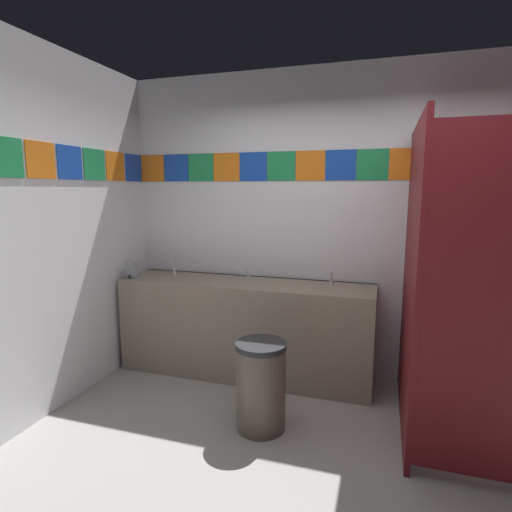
{
  "coord_description": "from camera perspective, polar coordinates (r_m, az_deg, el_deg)",
  "views": [
    {
      "loc": [
        0.39,
        -2.13,
        1.72
      ],
      "look_at": [
        -0.59,
        0.99,
        1.18
      ],
      "focal_mm": 28.66,
      "sensor_mm": 36.0,
      "label": 1
    }
  ],
  "objects": [
    {
      "name": "soap_dispenser",
      "position": [
        4.06,
        -16.95,
        -1.82
      ],
      "size": [
        0.09,
        0.09,
        0.16
      ],
      "color": "gray",
      "rests_on": "vanity_counter"
    },
    {
      "name": "vanity_counter",
      "position": [
        3.85,
        -1.56,
        -9.84
      ],
      "size": [
        2.33,
        0.56,
        0.88
      ],
      "color": "gray",
      "rests_on": "ground_plane"
    },
    {
      "name": "faucet_center",
      "position": [
        3.81,
        -1.15,
        -2.55
      ],
      "size": [
        0.04,
        0.1,
        0.14
      ],
      "color": "silver",
      "rests_on": "vanity_counter"
    },
    {
      "name": "ground_plane",
      "position": [
        2.77,
        6.4,
        -29.17
      ],
      "size": [
        8.86,
        8.86,
        0.0
      ],
      "primitive_type": "plane",
      "color": "gray"
    },
    {
      "name": "toilet",
      "position": [
        3.62,
        30.21,
        -15.04
      ],
      "size": [
        0.39,
        0.49,
        0.74
      ],
      "color": "white",
      "rests_on": "ground_plane"
    },
    {
      "name": "wall_back",
      "position": [
        3.79,
        11.54,
        4.25
      ],
      "size": [
        4.03,
        0.09,
        2.78
      ],
      "color": "silver",
      "rests_on": "ground_plane"
    },
    {
      "name": "stall_divider",
      "position": [
        2.9,
        24.52,
        -4.16
      ],
      "size": [
        0.92,
        1.33,
        2.17
      ],
      "color": "maroon",
      "rests_on": "ground_plane"
    },
    {
      "name": "trash_bin",
      "position": [
        3.08,
        0.68,
        -17.63
      ],
      "size": [
        0.36,
        0.36,
        0.65
      ],
      "color": "brown",
      "rests_on": "ground_plane"
    },
    {
      "name": "faucet_right",
      "position": [
        3.64,
        10.51,
        -3.26
      ],
      "size": [
        0.04,
        0.1,
        0.14
      ],
      "color": "silver",
      "rests_on": "vanity_counter"
    },
    {
      "name": "faucet_left",
      "position": [
        4.12,
        -11.44,
        -1.84
      ],
      "size": [
        0.04,
        0.1,
        0.14
      ],
      "color": "silver",
      "rests_on": "vanity_counter"
    },
    {
      "name": "wall_side",
      "position": [
        3.26,
        -31.27,
        2.28
      ],
      "size": [
        0.09,
        3.17,
        2.78
      ],
      "color": "silver",
      "rests_on": "ground_plane"
    }
  ]
}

